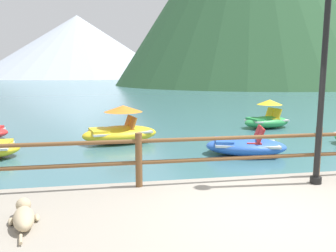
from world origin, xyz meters
The scene contains 8 objects.
ground_plane centered at (0.00, 40.00, 0.00)m, with size 200.00×200.00×0.00m, color #3D6B75.
dock_railing centered at (0.00, 1.55, 0.97)m, with size 23.92×0.12×0.95m.
lamp_post centered at (1.44, 1.17, 2.99)m, with size 0.28×0.28×4.32m.
dog_resting centered at (-3.32, 0.28, 0.52)m, with size 0.44×1.08×0.26m.
pedal_boat_0 centered at (1.69, 4.96, 0.26)m, with size 2.55×1.86×0.83m.
pedal_boat_3 centered at (-1.80, 7.37, 0.42)m, with size 2.79×1.89×1.26m.
pedal_boat_5 centered at (4.49, 9.36, 0.40)m, with size 2.32×1.56×1.21m.
distant_peak centered at (-12.42, 130.61, 11.43)m, with size 72.05×72.05×22.87m, color #A8B2C1.
Camera 1 is at (-2.21, -4.22, 2.38)m, focal length 36.80 mm.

